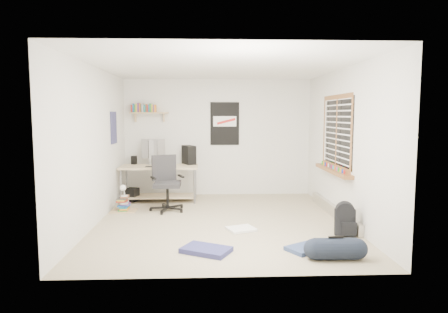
{
  "coord_description": "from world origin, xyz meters",
  "views": [
    {
      "loc": [
        -0.23,
        -6.38,
        1.74
      ],
      "look_at": [
        0.05,
        0.33,
        1.04
      ],
      "focal_mm": 32.0,
      "sensor_mm": 36.0,
      "label": 1
    }
  ],
  "objects_px": {
    "duffel_bag": "(336,248)",
    "book_stack": "(124,203)",
    "desk": "(160,183)",
    "backpack": "(345,222)",
    "office_chair": "(167,184)"
  },
  "relations": [
    {
      "from": "office_chair",
      "to": "backpack",
      "type": "bearing_deg",
      "value": -52.35
    },
    {
      "from": "office_chair",
      "to": "duffel_bag",
      "type": "bearing_deg",
      "value": -69.73
    },
    {
      "from": "desk",
      "to": "office_chair",
      "type": "xyz_separation_m",
      "value": [
        0.24,
        -0.83,
        0.12
      ]
    },
    {
      "from": "backpack",
      "to": "book_stack",
      "type": "distance_m",
      "value": 3.86
    },
    {
      "from": "office_chair",
      "to": "book_stack",
      "type": "xyz_separation_m",
      "value": [
        -0.8,
        -0.01,
        -0.34
      ]
    },
    {
      "from": "backpack",
      "to": "book_stack",
      "type": "bearing_deg",
      "value": 169.12
    },
    {
      "from": "office_chair",
      "to": "duffel_bag",
      "type": "relative_size",
      "value": 1.95
    },
    {
      "from": "backpack",
      "to": "book_stack",
      "type": "xyz_separation_m",
      "value": [
        -3.5,
        1.63,
        -0.05
      ]
    },
    {
      "from": "backpack",
      "to": "duffel_bag",
      "type": "relative_size",
      "value": 0.73
    },
    {
      "from": "backpack",
      "to": "duffel_bag",
      "type": "xyz_separation_m",
      "value": [
        -0.44,
        -0.93,
        -0.06
      ]
    },
    {
      "from": "desk",
      "to": "book_stack",
      "type": "xyz_separation_m",
      "value": [
        -0.55,
        -0.84,
        -0.21
      ]
    },
    {
      "from": "desk",
      "to": "office_chair",
      "type": "bearing_deg",
      "value": -53.64
    },
    {
      "from": "duffel_bag",
      "to": "book_stack",
      "type": "xyz_separation_m",
      "value": [
        -3.06,
        2.56,
        0.01
      ]
    },
    {
      "from": "desk",
      "to": "backpack",
      "type": "height_order",
      "value": "desk"
    },
    {
      "from": "desk",
      "to": "office_chair",
      "type": "distance_m",
      "value": 0.87
    }
  ]
}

